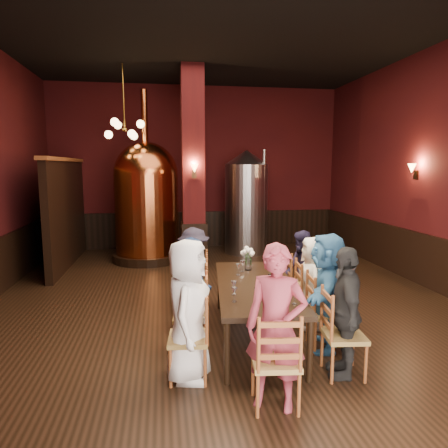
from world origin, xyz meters
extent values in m
plane|color=black|center=(0.00, 0.00, 0.00)|extent=(10.00, 10.00, 0.00)
plane|color=black|center=(0.00, 0.00, 4.50)|extent=(10.00, 10.00, 0.00)
cube|color=#460F0F|center=(0.00, 5.00, 2.25)|extent=(8.00, 0.02, 4.50)
cube|color=#460F0F|center=(0.00, -5.00, 2.25)|extent=(8.00, 0.02, 4.50)
cube|color=black|center=(3.96, 0.00, 0.50)|extent=(0.08, 9.90, 1.00)
cube|color=black|center=(0.00, 4.96, 0.50)|extent=(7.90, 0.08, 1.00)
cube|color=#460F0F|center=(-0.30, 2.80, 2.25)|extent=(0.58, 0.58, 4.50)
cube|color=black|center=(-3.20, 3.20, 1.20)|extent=(0.22, 3.50, 2.40)
cube|color=black|center=(0.19, -1.39, 0.72)|extent=(1.26, 2.50, 0.06)
cylinder|color=black|center=(-0.37, -2.47, 0.34)|extent=(0.07, 0.07, 0.69)
cylinder|color=black|center=(0.50, -2.57, 0.34)|extent=(0.07, 0.07, 0.69)
cylinder|color=black|center=(-0.12, -0.21, 0.34)|extent=(0.07, 0.07, 0.69)
cylinder|color=black|center=(0.75, -0.30, 0.34)|extent=(0.07, 0.07, 0.69)
imported|color=white|center=(-0.76, -2.29, 0.77)|extent=(0.66, 0.85, 1.54)
imported|color=#A81C31|center=(-0.69, -1.62, 0.69)|extent=(0.52, 0.60, 1.37)
imported|color=navy|center=(-0.62, -0.97, 0.66)|extent=(0.42, 0.69, 1.32)
imported|color=black|center=(-0.54, -0.30, 0.68)|extent=(0.61, 0.93, 1.35)
imported|color=black|center=(0.93, -2.47, 0.72)|extent=(0.57, 0.91, 1.45)
imported|color=teal|center=(1.00, -1.81, 0.74)|extent=(0.95, 1.43, 1.48)
imported|color=silver|center=(1.07, -1.15, 0.66)|extent=(0.52, 0.70, 1.31)
imported|color=#1E1933|center=(1.15, -0.49, 0.64)|extent=(0.32, 0.63, 1.29)
imported|color=#933140|center=(0.02, -2.93, 0.79)|extent=(0.68, 0.59, 1.59)
cylinder|color=black|center=(-1.38, 3.43, 0.10)|extent=(1.72, 1.72, 0.19)
cylinder|color=#B9592A|center=(-1.38, 3.43, 1.15)|extent=(1.93, 1.93, 1.91)
sphere|color=#B9592A|center=(-1.38, 3.43, 2.10)|extent=(1.53, 1.53, 1.53)
cylinder|color=#B9592A|center=(-1.38, 3.43, 3.44)|extent=(0.15, 0.15, 1.24)
cylinder|color=#B2B2B7|center=(1.17, 3.89, 1.17)|extent=(1.46, 1.46, 2.34)
cone|color=#B2B2B7|center=(1.17, 3.89, 2.52)|extent=(1.12, 1.12, 0.37)
cylinder|color=#B2B2B7|center=(1.55, 3.51, 1.40)|extent=(0.07, 0.07, 2.62)
cylinder|color=white|center=(0.24, -0.68, 0.84)|extent=(0.11, 0.11, 0.19)
camera|label=1|loc=(-1.01, -6.37, 2.28)|focal=32.00mm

